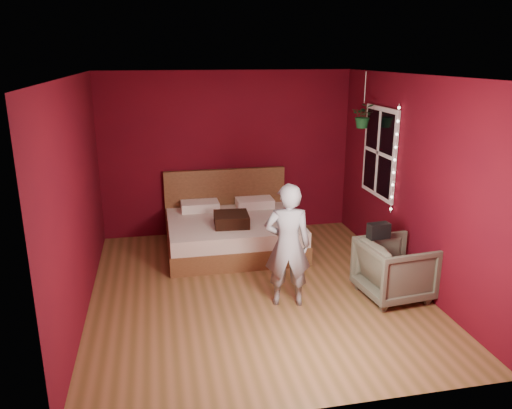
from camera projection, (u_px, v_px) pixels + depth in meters
name	position (u px, v px, depth m)	size (l,w,h in m)	color
floor	(256.00, 290.00, 6.24)	(4.50, 4.50, 0.00)	brown
room_walls	(256.00, 158.00, 5.76)	(4.04, 4.54, 2.62)	#590914
window	(379.00, 152.00, 7.03)	(0.05, 0.97, 1.27)	white
fairy_lights	(395.00, 160.00, 6.53)	(0.04, 0.04, 1.45)	silver
bed	(232.00, 230.00, 7.52)	(1.94, 1.65, 1.07)	brown
person	(288.00, 245.00, 5.70)	(0.53, 0.35, 1.46)	gray
armchair	(395.00, 269.00, 5.97)	(0.76, 0.78, 0.71)	#595846
handbag	(379.00, 231.00, 5.96)	(0.26, 0.13, 0.19)	black
throw_pillow	(231.00, 220.00, 7.10)	(0.48, 0.48, 0.17)	black
hanging_plant	(363.00, 116.00, 7.04)	(0.40, 0.37, 0.78)	silver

